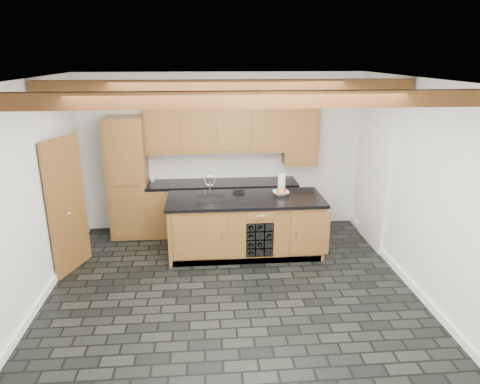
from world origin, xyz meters
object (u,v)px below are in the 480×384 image
at_px(paper_towel, 282,182).
at_px(island, 246,226).
at_px(fruit_bowl, 281,193).
at_px(kitchen_scale, 239,191).

bearing_deg(paper_towel, island, -150.05).
bearing_deg(fruit_bowl, kitchen_scale, 164.67).
distance_m(island, kitchen_scale, 0.58).
xyz_separation_m(fruit_bowl, paper_towel, (0.06, 0.25, 0.11)).
bearing_deg(island, paper_towel, 29.95).
bearing_deg(kitchen_scale, island, -64.98).
height_order(fruit_bowl, paper_towel, paper_towel).
relative_size(island, kitchen_scale, 12.65).
distance_m(fruit_bowl, paper_towel, 0.28).
bearing_deg(kitchen_scale, paper_towel, 14.23).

